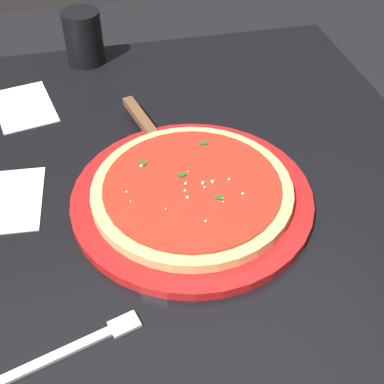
# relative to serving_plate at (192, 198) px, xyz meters

# --- Properties ---
(restaurant_table) EXTENTS (1.02, 0.94, 0.73)m
(restaurant_table) POSITION_rel_serving_plate_xyz_m (0.02, 0.05, -0.13)
(restaurant_table) COLOR black
(restaurant_table) RESTS_ON ground_plane
(serving_plate) EXTENTS (0.36, 0.36, 0.02)m
(serving_plate) POSITION_rel_serving_plate_xyz_m (0.00, 0.00, 0.00)
(serving_plate) COLOR red
(serving_plate) RESTS_ON restaurant_table
(pizza) EXTENTS (0.30, 0.30, 0.02)m
(pizza) POSITION_rel_serving_plate_xyz_m (0.00, -0.00, 0.02)
(pizza) COLOR #DBB26B
(pizza) RESTS_ON serving_plate
(pizza_server) EXTENTS (0.22, 0.10, 0.01)m
(pizza_server) POSITION_rel_serving_plate_xyz_m (0.16, 0.04, 0.01)
(pizza_server) COLOR silver
(pizza_server) RESTS_ON serving_plate
(cup_tall_drink) EXTENTS (0.08, 0.08, 0.11)m
(cup_tall_drink) POSITION_rel_serving_plate_xyz_m (0.47, 0.13, 0.05)
(cup_tall_drink) COLOR black
(cup_tall_drink) RESTS_ON restaurant_table
(napkin_loose_left) EXTENTS (0.17, 0.13, 0.00)m
(napkin_loose_left) POSITION_rel_serving_plate_xyz_m (0.32, 0.25, -0.01)
(napkin_loose_left) COLOR white
(napkin_loose_left) RESTS_ON restaurant_table
(fork) EXTENTS (0.07, 0.18, 0.00)m
(fork) POSITION_rel_serving_plate_xyz_m (-0.21, 0.19, -0.01)
(fork) COLOR silver
(fork) RESTS_ON restaurant_table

